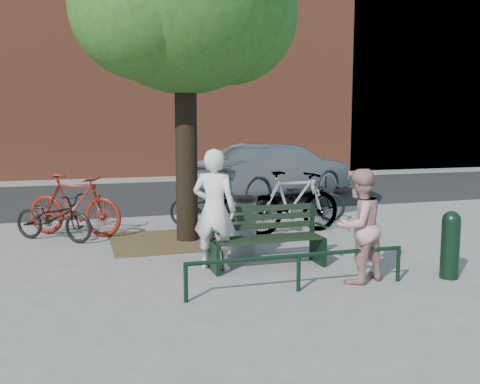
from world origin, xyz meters
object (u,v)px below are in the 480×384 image
object	(u,v)px
person_left	(214,210)
bicycle_c	(205,207)
park_bench	(266,236)
person_right	(359,226)
bollard	(450,242)
litter_bin	(243,225)
parked_car	(276,171)

from	to	relation	value
person_left	bicycle_c	xyz separation A→B (m)	(0.56, 3.05, -0.46)
park_bench	person_right	size ratio (longest dim) A/B	1.10
bollard	litter_bin	world-z (taller)	litter_bin
litter_bin	person_right	bearing A→B (deg)	-61.13
park_bench	parked_car	size ratio (longest dim) A/B	0.36
park_bench	person_right	xyz separation A→B (m)	(0.95, -1.13, 0.31)
person_right	bicycle_c	distance (m)	4.42
litter_bin	parked_car	world-z (taller)	parked_car
park_bench	person_left	world-z (taller)	person_left
person_right	litter_bin	size ratio (longest dim) A/B	1.61
parked_car	person_left	bearing A→B (deg)	128.16
bollard	parked_car	world-z (taller)	parked_car
park_bench	bicycle_c	bearing A→B (deg)	94.30
person_right	bollard	size ratio (longest dim) A/B	1.63
person_left	parked_car	distance (m)	7.63
person_right	litter_bin	bearing A→B (deg)	-79.87
person_left	bollard	world-z (taller)	person_left
litter_bin	person_left	bearing A→B (deg)	-133.00
person_left	bollard	bearing A→B (deg)	-172.47
bollard	bicycle_c	bearing A→B (deg)	119.39
bollard	litter_bin	size ratio (longest dim) A/B	0.99
bollard	bicycle_c	size ratio (longest dim) A/B	0.57
bicycle_c	parked_car	distance (m)	4.78
parked_car	bicycle_c	bearing A→B (deg)	117.00
bollard	litter_bin	bearing A→B (deg)	138.07
person_left	person_right	size ratio (longest dim) A/B	1.15
park_bench	litter_bin	size ratio (longest dim) A/B	1.78
litter_bin	park_bench	bearing A→B (deg)	-81.95
person_left	parked_car	world-z (taller)	person_left
park_bench	person_left	bearing A→B (deg)	174.88
person_left	person_right	distance (m)	2.12
person_left	parked_car	bearing A→B (deg)	-85.29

